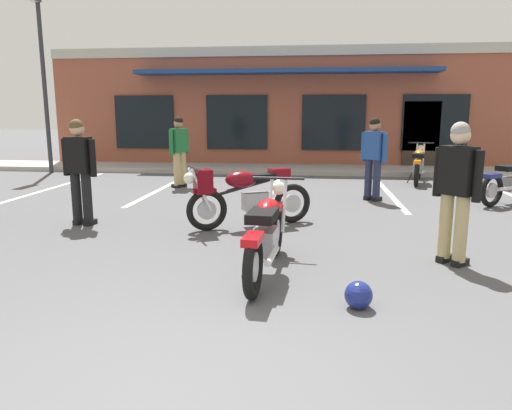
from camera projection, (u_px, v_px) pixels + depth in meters
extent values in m
plane|color=#515154|center=(244.00, 243.00, 6.63)|extent=(80.00, 80.00, 0.00)
cube|color=#A8A59E|center=(282.00, 169.00, 14.56)|extent=(22.00, 1.80, 0.14)
cube|color=brown|center=(290.00, 109.00, 18.03)|extent=(15.28, 6.06, 3.78)
cube|color=#B2AD9E|center=(285.00, 51.00, 14.71)|extent=(15.28, 0.06, 0.30)
cube|color=black|center=(145.00, 122.00, 15.65)|extent=(1.96, 0.06, 1.70)
cube|color=black|center=(237.00, 122.00, 15.30)|extent=(1.96, 0.06, 1.70)
cube|color=black|center=(333.00, 123.00, 14.95)|extent=(1.96, 0.06, 1.70)
cube|color=black|center=(435.00, 123.00, 14.59)|extent=(1.96, 0.06, 1.70)
cube|color=#33281E|center=(421.00, 136.00, 14.71)|extent=(1.10, 0.06, 2.10)
cube|color=navy|center=(284.00, 71.00, 14.43)|extent=(9.17, 0.90, 0.12)
cube|color=silver|center=(59.00, 186.00, 11.67)|extent=(0.12, 4.80, 0.01)
cube|color=silver|center=(163.00, 188.00, 11.37)|extent=(0.12, 4.80, 0.01)
cube|color=silver|center=(272.00, 190.00, 11.07)|extent=(0.12, 4.80, 0.01)
cube|color=silver|center=(388.00, 192.00, 10.76)|extent=(0.12, 4.80, 0.01)
cube|color=silver|center=(511.00, 195.00, 10.46)|extent=(0.12, 4.80, 0.01)
torus|color=black|center=(253.00, 267.00, 4.59)|extent=(0.15, 0.65, 0.64)
cylinder|color=#B7B7BC|center=(253.00, 267.00, 4.59)|extent=(0.08, 0.29, 0.29)
torus|color=black|center=(276.00, 231.00, 5.98)|extent=(0.15, 0.65, 0.64)
cylinder|color=#B7B7BC|center=(276.00, 231.00, 5.98)|extent=(0.08, 0.29, 0.29)
cylinder|color=silver|center=(270.00, 204.00, 6.03)|extent=(0.07, 0.33, 0.66)
cylinder|color=silver|center=(284.00, 205.00, 6.00)|extent=(0.07, 0.33, 0.66)
cylinder|color=black|center=(278.00, 178.00, 6.03)|extent=(0.66, 0.08, 0.03)
sphere|color=silver|center=(279.00, 188.00, 6.14)|extent=(0.18, 0.18, 0.17)
cube|color=#B70F14|center=(276.00, 207.00, 5.96)|extent=(0.17, 0.37, 0.06)
cube|color=#9E9EA3|center=(265.00, 241.00, 5.20)|extent=(0.27, 0.42, 0.28)
cylinder|color=silver|center=(272.00, 256.00, 4.82)|extent=(0.11, 0.55, 0.07)
cylinder|color=black|center=(268.00, 216.00, 5.34)|extent=(0.13, 0.94, 0.26)
ellipsoid|color=#B70F14|center=(268.00, 209.00, 5.35)|extent=(0.29, 0.50, 0.22)
cube|color=black|center=(262.00, 215.00, 5.00)|extent=(0.32, 0.54, 0.10)
cube|color=#B70F14|center=(253.00, 239.00, 4.52)|extent=(0.19, 0.37, 0.08)
cylinder|color=black|center=(247.00, 265.00, 5.21)|extent=(0.14, 0.03, 0.29)
torus|color=black|center=(292.00, 203.00, 7.78)|extent=(0.61, 0.39, 0.64)
cylinder|color=#B7B7BC|center=(292.00, 203.00, 7.78)|extent=(0.28, 0.19, 0.29)
torus|color=black|center=(207.00, 210.00, 7.26)|extent=(0.61, 0.39, 0.64)
cylinder|color=#B7B7BC|center=(207.00, 210.00, 7.26)|extent=(0.28, 0.19, 0.29)
cylinder|color=silver|center=(202.00, 190.00, 7.08)|extent=(0.31, 0.19, 0.66)
cylinder|color=silver|center=(198.00, 189.00, 7.24)|extent=(0.31, 0.19, 0.66)
cylinder|color=black|center=(194.00, 168.00, 7.07)|extent=(0.34, 0.59, 0.03)
sphere|color=silver|center=(189.00, 178.00, 7.07)|extent=(0.23, 0.23, 0.17)
cube|color=maroon|center=(204.00, 191.00, 7.19)|extent=(0.38, 0.30, 0.06)
cube|color=#9E9EA3|center=(256.00, 201.00, 7.54)|extent=(0.47, 0.40, 0.28)
cylinder|color=silver|center=(274.00, 201.00, 7.81)|extent=(0.52, 0.33, 0.07)
cylinder|color=black|center=(244.00, 187.00, 7.42)|extent=(0.85, 0.50, 0.26)
ellipsoid|color=maroon|center=(241.00, 179.00, 7.38)|extent=(0.60, 0.51, 0.26)
cube|color=maroon|center=(203.00, 181.00, 7.16)|extent=(0.34, 0.36, 0.36)
cube|color=black|center=(262.00, 177.00, 7.50)|extent=(0.47, 0.40, 0.10)
cube|color=maroon|center=(279.00, 173.00, 7.60)|extent=(0.38, 0.33, 0.16)
cylinder|color=black|center=(264.00, 219.00, 7.45)|extent=(0.09, 0.13, 0.29)
torus|color=black|center=(492.00, 191.00, 9.05)|extent=(0.57, 0.47, 0.64)
cylinder|color=#B7B7BC|center=(492.00, 191.00, 9.05)|extent=(0.27, 0.22, 0.29)
cube|color=#9E9EA3|center=(512.00, 184.00, 9.35)|extent=(0.46, 0.43, 0.28)
cylinder|color=silver|center=(507.00, 188.00, 9.06)|extent=(0.48, 0.39, 0.07)
cube|color=black|center=(510.00, 168.00, 9.22)|extent=(0.58, 0.54, 0.10)
cube|color=navy|center=(492.00, 176.00, 8.99)|extent=(0.38, 0.35, 0.08)
cylinder|color=black|center=(500.00, 196.00, 9.52)|extent=(0.10, 0.12, 0.29)
torus|color=black|center=(417.00, 174.00, 11.54)|extent=(0.25, 0.65, 0.64)
cylinder|color=#B7B7BC|center=(417.00, 174.00, 11.54)|extent=(0.13, 0.29, 0.29)
torus|color=black|center=(419.00, 167.00, 12.86)|extent=(0.25, 0.65, 0.64)
cylinder|color=#B7B7BC|center=(419.00, 167.00, 12.86)|extent=(0.13, 0.29, 0.29)
cylinder|color=silver|center=(417.00, 155.00, 12.92)|extent=(0.12, 0.33, 0.66)
cylinder|color=silver|center=(424.00, 155.00, 12.86)|extent=(0.12, 0.33, 0.66)
cylinder|color=black|center=(421.00, 143.00, 12.90)|extent=(0.65, 0.19, 0.03)
sphere|color=silver|center=(421.00, 148.00, 13.00)|extent=(0.21, 0.21, 0.17)
cube|color=orange|center=(420.00, 156.00, 12.84)|extent=(0.22, 0.38, 0.06)
cube|color=#9E9EA3|center=(418.00, 167.00, 12.11)|extent=(0.33, 0.45, 0.28)
cylinder|color=silver|center=(423.00, 171.00, 11.73)|extent=(0.20, 0.55, 0.07)
cylinder|color=black|center=(419.00, 157.00, 12.25)|extent=(0.28, 0.93, 0.26)
ellipsoid|color=orange|center=(419.00, 154.00, 12.25)|extent=(0.37, 0.53, 0.22)
cube|color=black|center=(419.00, 155.00, 11.92)|extent=(0.40, 0.57, 0.10)
cube|color=orange|center=(417.00, 162.00, 11.47)|extent=(0.24, 0.39, 0.08)
cylinder|color=black|center=(410.00, 178.00, 12.16)|extent=(0.14, 0.06, 0.29)
cube|color=black|center=(369.00, 198.00, 9.88)|extent=(0.23, 0.25, 0.08)
cube|color=black|center=(377.00, 199.00, 9.74)|extent=(0.23, 0.25, 0.08)
cylinder|color=#232842|center=(368.00, 178.00, 9.78)|extent=(0.21, 0.21, 0.80)
cylinder|color=#232842|center=(377.00, 179.00, 9.63)|extent=(0.21, 0.21, 0.80)
cube|color=#23478C|center=(374.00, 146.00, 9.58)|extent=(0.43, 0.42, 0.56)
cylinder|color=#23478C|center=(364.00, 147.00, 9.77)|extent=(0.14, 0.14, 0.58)
cylinder|color=#23478C|center=(385.00, 148.00, 9.40)|extent=(0.14, 0.14, 0.58)
sphere|color=#A07556|center=(375.00, 125.00, 9.50)|extent=(0.31, 0.31, 0.22)
sphere|color=black|center=(375.00, 123.00, 9.49)|extent=(0.30, 0.30, 0.21)
cube|color=black|center=(445.00, 258.00, 5.80)|extent=(0.25, 0.24, 0.08)
cube|color=black|center=(460.00, 262.00, 5.64)|extent=(0.25, 0.24, 0.08)
cylinder|color=tan|center=(446.00, 225.00, 5.70)|extent=(0.21, 0.21, 0.80)
cylinder|color=tan|center=(461.00, 228.00, 5.54)|extent=(0.21, 0.21, 0.80)
cube|color=black|center=(458.00, 171.00, 5.49)|extent=(0.42, 0.43, 0.56)
cylinder|color=black|center=(438.00, 172.00, 5.70)|extent=(0.14, 0.14, 0.58)
cylinder|color=black|center=(478.00, 176.00, 5.30)|extent=(0.14, 0.14, 0.58)
sphere|color=beige|center=(461.00, 135.00, 5.41)|extent=(0.31, 0.31, 0.22)
sphere|color=gray|center=(460.00, 131.00, 5.40)|extent=(0.30, 0.30, 0.21)
cube|color=black|center=(80.00, 221.00, 7.74)|extent=(0.14, 0.25, 0.08)
cube|color=black|center=(90.00, 222.00, 7.68)|extent=(0.14, 0.25, 0.08)
cylinder|color=black|center=(76.00, 196.00, 7.62)|extent=(0.18, 0.18, 0.80)
cylinder|color=black|center=(87.00, 197.00, 7.56)|extent=(0.18, 0.18, 0.80)
cube|color=black|center=(79.00, 155.00, 7.47)|extent=(0.41, 0.29, 0.56)
cylinder|color=black|center=(66.00, 157.00, 7.55)|extent=(0.12, 0.12, 0.58)
cylinder|color=black|center=(93.00, 158.00, 7.40)|extent=(0.12, 0.12, 0.58)
sphere|color=tan|center=(77.00, 129.00, 7.39)|extent=(0.26, 0.26, 0.22)
sphere|color=brown|center=(76.00, 126.00, 7.37)|extent=(0.25, 0.25, 0.21)
cube|color=black|center=(176.00, 186.00, 11.44)|extent=(0.26, 0.21, 0.08)
cube|color=black|center=(182.00, 185.00, 11.60)|extent=(0.26, 0.21, 0.08)
cylinder|color=tan|center=(177.00, 169.00, 11.34)|extent=(0.20, 0.20, 0.80)
cylinder|color=tan|center=(183.00, 168.00, 11.50)|extent=(0.20, 0.20, 0.80)
cube|color=#1E6633|center=(179.00, 140.00, 11.29)|extent=(0.38, 0.44, 0.56)
cylinder|color=#1E6633|center=(171.00, 143.00, 11.10)|extent=(0.14, 0.14, 0.58)
cylinder|color=#1E6633|center=(187.00, 142.00, 11.50)|extent=(0.14, 0.14, 0.58)
sphere|color=#A07556|center=(178.00, 123.00, 11.21)|extent=(0.30, 0.30, 0.22)
sphere|color=black|center=(179.00, 121.00, 11.20)|extent=(0.29, 0.29, 0.21)
sphere|color=navy|center=(358.00, 295.00, 4.39)|extent=(0.26, 0.26, 0.26)
cube|color=black|center=(357.00, 292.00, 4.50)|extent=(0.18, 0.03, 0.09)
cylinder|color=#2D2D33|center=(45.00, 88.00, 13.83)|extent=(0.12, 0.12, 4.93)
cube|color=silver|center=(30.00, 0.00, 13.04)|extent=(0.18, 0.56, 0.02)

